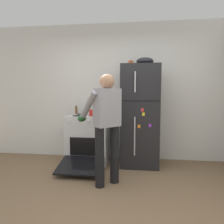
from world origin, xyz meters
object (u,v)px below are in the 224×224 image
red_pot (96,112)px  pepper_mill (76,110)px  refrigerator (140,116)px  person_cook (106,120)px  coffee_mug (131,63)px  stove_range (88,139)px  mixing_bowl (145,61)px

red_pot → pepper_mill: size_ratio=2.31×
refrigerator → person_cook: refrigerator is taller
coffee_mug → stove_range: bearing=-175.1°
person_cook → refrigerator: bearing=62.0°
refrigerator → coffee_mug: coffee_mug is taller
refrigerator → person_cook: bearing=-118.0°
refrigerator → pepper_mill: size_ratio=11.57×
stove_range → coffee_mug: (0.79, 0.07, 1.43)m
pepper_mill → mixing_bowl: size_ratio=0.51×
refrigerator → coffee_mug: (-0.18, 0.05, 0.96)m
red_pot → mixing_bowl: (0.89, 0.05, 0.93)m
person_cook → stove_range: bearing=118.1°
refrigerator → pepper_mill: 1.29m
person_cook → mixing_bowl: 1.44m
refrigerator → coffee_mug: size_ratio=16.33×
stove_range → mixing_bowl: size_ratio=3.91×
red_pot → refrigerator: bearing=3.5°
red_pot → mixing_bowl: size_ratio=1.18×
refrigerator → stove_range: refrigerator is taller
stove_range → pepper_mill: pepper_mill is taller
stove_range → red_pot: red_pot is taller
refrigerator → red_pot: size_ratio=5.02×
red_pot → mixing_bowl: 1.29m
refrigerator → pepper_mill: bearing=171.0°
pepper_mill → mixing_bowl: 1.64m
mixing_bowl → refrigerator: bearing=-179.8°
person_cook → pepper_mill: size_ratio=10.12×
person_cook → coffee_mug: 1.37m
coffee_mug → person_cook: bearing=-107.8°
red_pot → pepper_mill: 0.52m
person_cook → coffee_mug: size_ratio=14.28×
person_cook → pepper_mill: person_cook is taller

